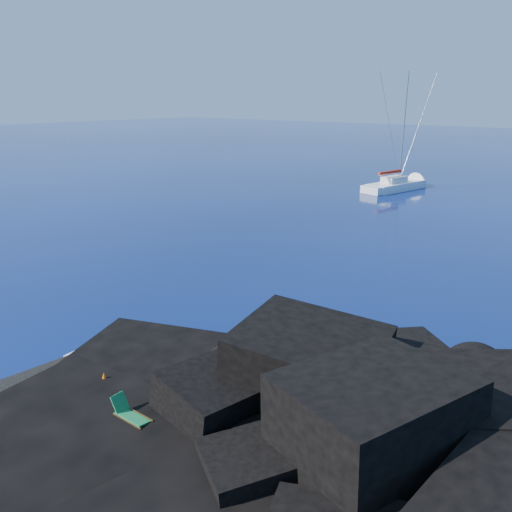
# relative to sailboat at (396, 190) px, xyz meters

# --- Properties ---
(ground) EXTENTS (400.00, 400.00, 0.00)m
(ground) POSITION_rel_sailboat_xyz_m (6.44, -50.46, 0.00)
(ground) COLOR #031033
(ground) RESTS_ON ground
(headland) EXTENTS (24.00, 24.00, 3.60)m
(headland) POSITION_rel_sailboat_xyz_m (19.44, -47.46, 0.00)
(headland) COLOR black
(headland) RESTS_ON ground
(beach) EXTENTS (9.08, 6.86, 0.70)m
(beach) POSITION_rel_sailboat_xyz_m (10.94, -49.96, 0.00)
(beach) COLOR black
(beach) RESTS_ON ground
(surf_foam) EXTENTS (10.00, 8.00, 0.06)m
(surf_foam) POSITION_rel_sailboat_xyz_m (11.44, -45.46, 0.00)
(surf_foam) COLOR white
(surf_foam) RESTS_ON ground
(sailboat) EXTENTS (5.46, 13.51, 13.86)m
(sailboat) POSITION_rel_sailboat_xyz_m (0.00, 0.00, 0.00)
(sailboat) COLOR white
(sailboat) RESTS_ON ground
(deck_chair) EXTENTS (1.45, 0.68, 0.98)m
(deck_chair) POSITION_rel_sailboat_xyz_m (12.86, -49.55, 0.84)
(deck_chair) COLOR #1B7941
(deck_chair) RESTS_ON beach
(towel) EXTENTS (2.09, 1.19, 0.05)m
(towel) POSITION_rel_sailboat_xyz_m (11.52, -48.89, 0.38)
(towel) COLOR silver
(towel) RESTS_ON beach
(sunbather) EXTENTS (1.64, 0.59, 0.21)m
(sunbather) POSITION_rel_sailboat_xyz_m (11.52, -48.89, 0.51)
(sunbather) COLOR #AD715B
(sunbather) RESTS_ON towel
(marker_cone) EXTENTS (0.39, 0.39, 0.52)m
(marker_cone) POSITION_rel_sailboat_xyz_m (10.01, -48.68, 0.61)
(marker_cone) COLOR orange
(marker_cone) RESTS_ON beach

